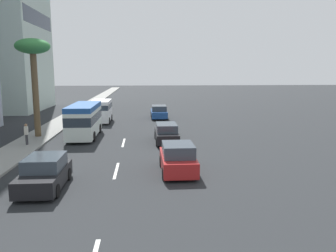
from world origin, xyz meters
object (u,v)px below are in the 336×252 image
(van_fourth, at_px, (101,110))
(pedestrian_near_lamp, at_px, (26,133))
(car_third, at_px, (159,112))
(car_sixth, at_px, (166,133))
(car_lead, at_px, (178,159))
(minibus_second, at_px, (84,119))
(palm_tree, at_px, (33,54))
(car_fifth, at_px, (45,174))

(van_fourth, xyz_separation_m, pedestrian_near_lamp, (-11.88, 4.17, -0.37))
(car_third, height_order, car_sixth, car_third)
(car_third, xyz_separation_m, car_sixth, (-13.96, 0.09, -0.02))
(car_lead, xyz_separation_m, minibus_second, (10.80, 6.97, 0.78))
(minibus_second, xyz_separation_m, car_third, (11.39, -6.99, -0.83))
(van_fourth, height_order, car_sixth, van_fourth)
(car_third, distance_m, car_sixth, 13.96)
(minibus_second, relative_size, van_fourth, 1.43)
(car_lead, relative_size, palm_tree, 0.50)
(minibus_second, relative_size, car_third, 1.46)
(car_fifth, bearing_deg, car_lead, 107.52)
(car_fifth, bearing_deg, pedestrian_near_lamp, -157.23)
(car_sixth, bearing_deg, van_fourth, 30.52)
(car_lead, height_order, pedestrian_near_lamp, pedestrian_near_lamp)
(pedestrian_near_lamp, bearing_deg, van_fourth, -18.73)
(car_third, bearing_deg, car_sixth, 179.65)
(car_lead, xyz_separation_m, car_fifth, (-2.13, 6.74, -0.04))
(van_fourth, bearing_deg, car_third, 114.01)
(car_sixth, bearing_deg, pedestrian_near_lamp, 94.55)
(minibus_second, bearing_deg, car_lead, 32.83)
(minibus_second, bearing_deg, palm_tree, -90.22)
(car_lead, height_order, car_fifth, car_lead)
(car_third, bearing_deg, car_fifth, 164.45)
(minibus_second, bearing_deg, car_third, 148.45)
(car_sixth, relative_size, palm_tree, 0.57)
(car_lead, relative_size, car_sixth, 0.87)
(car_third, xyz_separation_m, van_fourth, (-2.93, 6.59, 0.67))
(minibus_second, height_order, car_fifth, minibus_second)
(car_sixth, xyz_separation_m, palm_tree, (2.59, 10.87, 6.34))
(car_fifth, xyz_separation_m, palm_tree, (12.94, 4.19, 6.32))
(car_lead, height_order, palm_tree, palm_tree)
(minibus_second, bearing_deg, car_sixth, 69.59)
(car_fifth, bearing_deg, minibus_second, -179.00)
(car_lead, bearing_deg, van_fourth, 18.81)
(van_fourth, relative_size, pedestrian_near_lamp, 2.91)
(van_fourth, bearing_deg, pedestrian_near_lamp, -19.36)
(car_lead, relative_size, pedestrian_near_lamp, 2.51)
(minibus_second, distance_m, palm_tree, 6.77)
(van_fourth, height_order, pedestrian_near_lamp, van_fourth)
(car_lead, relative_size, car_fifth, 1.00)
(car_sixth, bearing_deg, palm_tree, 76.62)
(car_lead, bearing_deg, minibus_second, 32.83)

